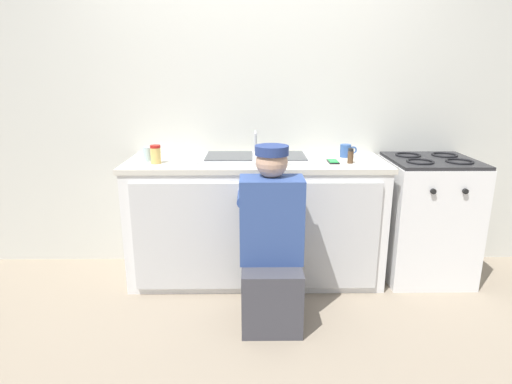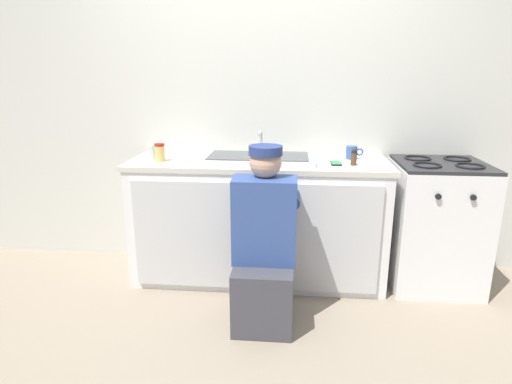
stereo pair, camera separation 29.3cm
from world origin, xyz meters
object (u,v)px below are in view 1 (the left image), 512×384
(condiment_jar, at_px, (156,154))
(spice_bottle_pepper, at_px, (351,156))
(plumber_person, at_px, (271,252))
(cell_phone, at_px, (333,162))
(sink_double_basin, at_px, (256,158))
(coffee_mug, at_px, (346,151))
(water_glass, at_px, (148,154))
(stove_range, at_px, (426,218))

(condiment_jar, bearing_deg, spice_bottle_pepper, -0.28)
(plumber_person, bearing_deg, cell_phone, 49.83)
(sink_double_basin, bearing_deg, coffee_mug, 9.64)
(spice_bottle_pepper, distance_m, water_glass, 1.43)
(plumber_person, height_order, cell_phone, plumber_person)
(spice_bottle_pepper, bearing_deg, stove_range, 9.56)
(sink_double_basin, bearing_deg, water_glass, -178.18)
(plumber_person, distance_m, spice_bottle_pepper, 0.91)
(stove_range, xyz_separation_m, water_glass, (-2.05, -0.02, 0.50))
(plumber_person, xyz_separation_m, spice_bottle_pepper, (0.57, 0.51, 0.49))
(plumber_person, height_order, condiment_jar, plumber_person)
(stove_range, xyz_separation_m, plumber_person, (-1.19, -0.61, 0.00))
(water_glass, bearing_deg, condiment_jar, -45.67)
(water_glass, xyz_separation_m, cell_phone, (1.31, -0.05, -0.04))
(spice_bottle_pepper, height_order, water_glass, spice_bottle_pepper)
(spice_bottle_pepper, bearing_deg, water_glass, 176.68)
(sink_double_basin, relative_size, spice_bottle_pepper, 7.62)
(stove_range, distance_m, plumber_person, 1.34)
(sink_double_basin, distance_m, spice_bottle_pepper, 0.67)
(sink_double_basin, distance_m, water_glass, 0.77)
(stove_range, bearing_deg, cell_phone, -174.15)
(plumber_person, bearing_deg, coffee_mug, 51.33)
(condiment_jar, height_order, cell_phone, condiment_jar)
(stove_range, xyz_separation_m, coffee_mug, (-0.61, 0.12, 0.49))
(sink_double_basin, height_order, stove_range, sink_double_basin)
(water_glass, bearing_deg, sink_double_basin, 1.82)
(stove_range, height_order, cell_phone, stove_range)
(plumber_person, distance_m, condiment_jar, 1.07)
(sink_double_basin, relative_size, plumber_person, 0.72)
(spice_bottle_pepper, distance_m, cell_phone, 0.13)
(sink_double_basin, xyz_separation_m, water_glass, (-0.77, -0.02, 0.03))
(coffee_mug, height_order, spice_bottle_pepper, spice_bottle_pepper)
(condiment_jar, height_order, water_glass, condiment_jar)
(coffee_mug, relative_size, water_glass, 1.26)
(stove_range, height_order, plumber_person, plumber_person)
(stove_range, distance_m, cell_phone, 0.87)
(spice_bottle_pepper, height_order, cell_phone, spice_bottle_pepper)
(condiment_jar, relative_size, coffee_mug, 1.02)
(cell_phone, bearing_deg, sink_double_basin, 171.85)
(coffee_mug, height_order, cell_phone, coffee_mug)
(cell_phone, bearing_deg, spice_bottle_pepper, -14.25)
(coffee_mug, xyz_separation_m, water_glass, (-1.44, -0.14, 0.00))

